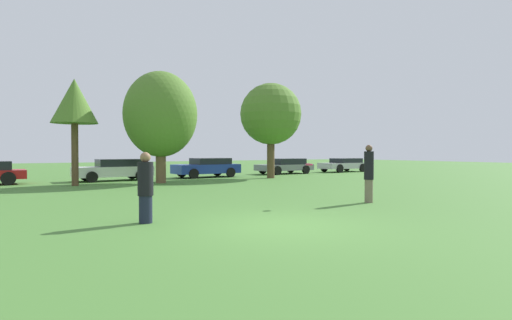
% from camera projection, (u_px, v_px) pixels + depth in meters
% --- Properties ---
extents(ground_plane, '(120.00, 120.00, 0.00)m').
position_uv_depth(ground_plane, '(279.00, 226.00, 9.39)').
color(ground_plane, '#477A33').
extents(person_thrower, '(0.37, 0.37, 1.72)m').
position_uv_depth(person_thrower, '(146.00, 188.00, 9.75)').
color(person_thrower, '#191E33').
rests_on(person_thrower, ground).
extents(person_catcher, '(0.32, 0.32, 1.96)m').
position_uv_depth(person_catcher, '(369.00, 173.00, 13.63)').
color(person_catcher, '#726651').
rests_on(person_catcher, ground).
extents(frisbee, '(0.23, 0.22, 0.11)m').
position_uv_depth(frisbee, '(309.00, 165.00, 12.75)').
color(frisbee, '#F21E72').
extents(tree_1, '(2.25, 2.25, 5.40)m').
position_uv_depth(tree_1, '(74.00, 103.00, 20.29)').
color(tree_1, brown).
rests_on(tree_1, ground).
extents(tree_2, '(3.99, 3.99, 6.11)m').
position_uv_depth(tree_2, '(161.00, 115.00, 22.07)').
color(tree_2, brown).
rests_on(tree_2, ground).
extents(tree_3, '(3.98, 3.98, 6.16)m').
position_uv_depth(tree_3, '(271.00, 114.00, 26.18)').
color(tree_3, brown).
rests_on(tree_3, ground).
extents(parked_car_white, '(4.50, 2.05, 1.28)m').
position_uv_depth(parked_car_white, '(115.00, 169.00, 23.89)').
color(parked_car_white, silver).
rests_on(parked_car_white, ground).
extents(parked_car_blue, '(4.44, 2.19, 1.28)m').
position_uv_depth(parked_car_blue, '(207.00, 167.00, 27.06)').
color(parked_car_blue, '#1E389E').
rests_on(parked_car_blue, ground).
extents(parked_car_grey, '(4.52, 2.23, 1.18)m').
position_uv_depth(parked_car_grey, '(285.00, 166.00, 31.23)').
color(parked_car_grey, slate).
rests_on(parked_car_grey, ground).
extents(parked_car_silver, '(4.44, 2.13, 1.15)m').
position_uv_depth(parked_car_silver, '(344.00, 164.00, 34.25)').
color(parked_car_silver, '#B2B2B7').
rests_on(parked_car_silver, ground).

